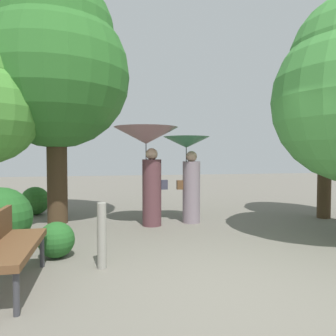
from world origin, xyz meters
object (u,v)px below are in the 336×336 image
park_bench (7,243)px  path_marker_post (102,236)px  person_left (148,151)px  tree_far_back (326,112)px  person_right (189,164)px  tree_near_left (56,62)px

park_bench → path_marker_post: path_marker_post is taller
person_left → park_bench: bearing=152.2°
person_left → park_bench: person_left is taller
path_marker_post → person_left: bearing=68.5°
park_bench → tree_far_back: bearing=-65.2°
person_left → path_marker_post: bearing=165.3°
person_right → path_marker_post: person_right is taller
person_left → tree_near_left: tree_near_left is taller
person_left → person_right: 0.98m
tree_near_left → tree_far_back: tree_near_left is taller
person_right → path_marker_post: (-1.87, -2.55, -0.84)m
person_left → tree_far_back: size_ratio=0.55×
person_left → tree_far_back: (4.18, -0.01, 0.91)m
park_bench → tree_near_left: 4.61m
person_left → tree_near_left: 2.76m
tree_near_left → park_bench: bearing=-91.5°
tree_near_left → path_marker_post: (0.94, -3.08, -3.04)m
person_right → park_bench: size_ratio=1.25×
person_right → tree_near_left: bearing=86.2°
person_left → park_bench: (-1.98, -2.87, -1.06)m
park_bench → path_marker_post: 1.13m
tree_near_left → tree_far_back: 6.18m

